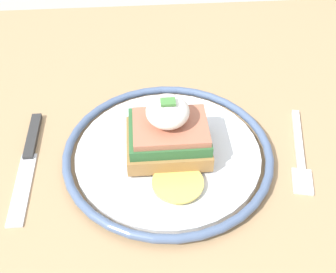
# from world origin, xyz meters

# --- Properties ---
(dining_table) EXTENTS (0.84, 0.80, 0.75)m
(dining_table) POSITION_xyz_m (0.00, 0.00, 0.62)
(dining_table) COLOR tan
(dining_table) RESTS_ON ground_plane
(plate) EXTENTS (0.25, 0.25, 0.02)m
(plate) POSITION_xyz_m (0.03, -0.01, 0.76)
(plate) COLOR silver
(plate) RESTS_ON dining_table
(sandwich) EXTENTS (0.09, 0.12, 0.07)m
(sandwich) POSITION_xyz_m (0.03, -0.01, 0.79)
(sandwich) COLOR #9E703D
(sandwich) RESTS_ON plate
(fork) EXTENTS (0.05, 0.14, 0.00)m
(fork) POSITION_xyz_m (-0.12, -0.00, 0.76)
(fork) COLOR silver
(fork) RESTS_ON dining_table
(knife) EXTENTS (0.02, 0.17, 0.01)m
(knife) POSITION_xyz_m (0.20, -0.03, 0.76)
(knife) COLOR #2D2D2D
(knife) RESTS_ON dining_table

